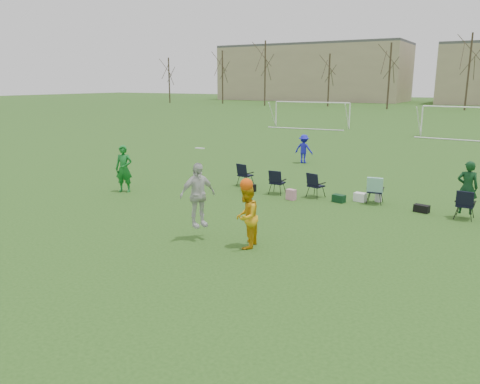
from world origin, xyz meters
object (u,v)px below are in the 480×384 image
Objects in this scene: fielder_green_near at (124,169)px; center_contest at (223,206)px; goal_left at (312,107)px; fielder_blue at (304,149)px; goal_mid at (471,114)px.

fielder_green_near is 7.50m from center_contest.
fielder_green_near is 0.26× the size of goal_left.
fielder_blue is 0.21× the size of goal_left.
fielder_blue is 0.59× the size of center_contest.
fielder_blue is at bearing 48.81° from fielder_green_near.
fielder_green_near is at bearing -87.81° from goal_left.
fielder_green_near is at bearing 69.72° from fielder_blue.
fielder_green_near is 29.00m from goal_mid.
fielder_green_near reaches higher than fielder_blue.
fielder_green_near is 0.72× the size of center_contest.
center_contest is at bearing -77.10° from goal_left.
goal_left is at bearing -69.95° from fielder_blue.
fielder_green_near is at bearing -106.88° from goal_mid.
center_contest is at bearing 102.81° from fielder_blue.
center_contest is 0.36× the size of goal_left.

